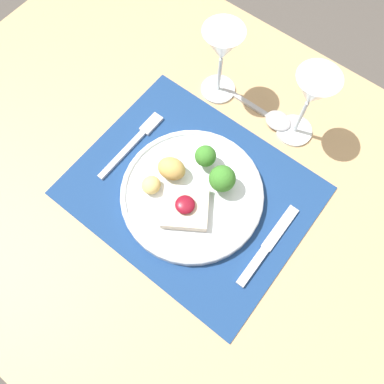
% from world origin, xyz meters
% --- Properties ---
extents(ground_plane, '(8.00, 8.00, 0.00)m').
position_xyz_m(ground_plane, '(0.00, 0.00, 0.00)').
color(ground_plane, '#4C4742').
extents(dining_table, '(1.28, 0.92, 0.74)m').
position_xyz_m(dining_table, '(0.00, 0.00, 0.64)').
color(dining_table, tan).
rests_on(dining_table, ground_plane).
extents(placemat, '(0.45, 0.37, 0.00)m').
position_xyz_m(placemat, '(0.00, 0.00, 0.74)').
color(placemat, navy).
rests_on(placemat, dining_table).
extents(dinner_plate, '(0.28, 0.28, 0.08)m').
position_xyz_m(dinner_plate, '(0.01, -0.01, 0.76)').
color(dinner_plate, silver).
rests_on(dinner_plate, placemat).
extents(fork, '(0.02, 0.19, 0.01)m').
position_xyz_m(fork, '(-0.16, 0.01, 0.74)').
color(fork, '#B2B2B7').
rests_on(fork, placemat).
extents(knife, '(0.02, 0.19, 0.01)m').
position_xyz_m(knife, '(0.18, -0.01, 0.74)').
color(knife, '#B2B2B7').
rests_on(knife, placemat).
extents(spoon, '(0.17, 0.05, 0.02)m').
position_xyz_m(spoon, '(0.04, 0.24, 0.74)').
color(spoon, '#B2B2B7').
rests_on(spoon, dining_table).
extents(wine_glass_near, '(0.08, 0.08, 0.18)m').
position_xyz_m(wine_glass_near, '(0.09, 0.24, 0.86)').
color(wine_glass_near, white).
rests_on(wine_glass_near, dining_table).
extents(wine_glass_far, '(0.08, 0.08, 0.17)m').
position_xyz_m(wine_glass_far, '(-0.10, 0.23, 0.86)').
color(wine_glass_far, white).
rests_on(wine_glass_far, dining_table).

